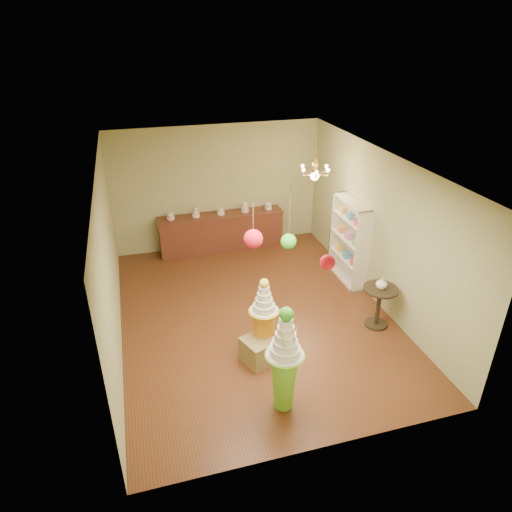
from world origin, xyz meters
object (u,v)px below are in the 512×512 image
object	(u,v)px
pedestal_green	(284,368)
sideboard	(221,231)
round_table	(379,301)
pedestal_orange	(264,326)

from	to	relation	value
pedestal_green	sideboard	bearing A→B (deg)	87.61
round_table	pedestal_green	bearing A→B (deg)	-148.45
pedestal_orange	sideboard	size ratio (longest dim) A/B	0.49
pedestal_green	sideboard	size ratio (longest dim) A/B	0.57
sideboard	round_table	xyz separation A→B (m)	(2.10, -3.93, 0.04)
pedestal_orange	round_table	size ratio (longest dim) A/B	1.85
pedestal_orange	round_table	xyz separation A→B (m)	(2.27, 0.23, -0.07)
sideboard	round_table	distance (m)	4.46
pedestal_green	pedestal_orange	distance (m)	1.20
pedestal_orange	pedestal_green	bearing A→B (deg)	-92.65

